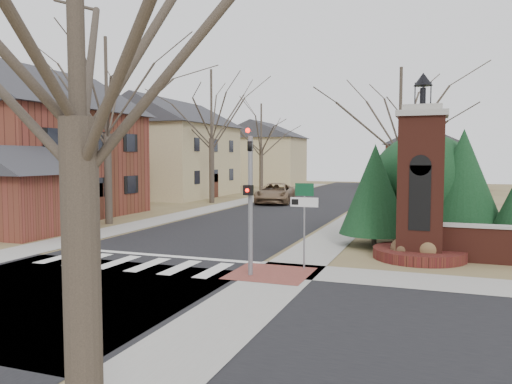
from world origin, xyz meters
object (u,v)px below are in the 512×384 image
at_px(distant_car, 378,183).
at_px(pickup_truck, 275,193).
at_px(brick_gate_monument, 420,197).
at_px(sign_post, 304,208).
at_px(traffic_signal_pole, 250,190).

bearing_deg(distant_car, pickup_truck, 79.08).
bearing_deg(brick_gate_monument, distant_car, 98.51).
height_order(sign_post, distant_car, sign_post).
bearing_deg(distant_car, brick_gate_monument, 104.21).
xyz_separation_m(traffic_signal_pole, pickup_truck, (-6.57, 22.89, -1.81)).
bearing_deg(pickup_truck, traffic_signal_pole, -82.21).
xyz_separation_m(traffic_signal_pole, distant_car, (-0.90, 41.86, -1.87)).
relative_size(brick_gate_monument, distant_car, 1.49).
relative_size(pickup_truck, distant_car, 1.29).
relative_size(sign_post, distant_car, 0.63).
relative_size(sign_post, brick_gate_monument, 0.42).
relative_size(brick_gate_monument, pickup_truck, 1.16).
height_order(pickup_truck, distant_car, pickup_truck).
xyz_separation_m(traffic_signal_pole, brick_gate_monument, (4.70, 4.42, -0.42)).
distance_m(brick_gate_monument, distant_car, 37.89).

